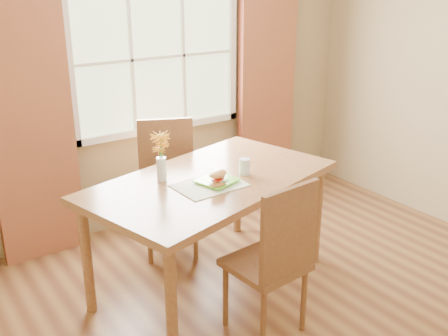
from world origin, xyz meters
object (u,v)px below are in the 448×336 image
at_px(chair_far, 168,180).
at_px(water_glass, 244,167).
at_px(dining_table, 211,190).
at_px(chair_near, 276,255).
at_px(croissant_sandwich, 218,178).
at_px(flower_vase, 161,151).

xyz_separation_m(chair_far, water_glass, (0.19, -0.79, 0.31)).
xyz_separation_m(dining_table, chair_near, (0.01, -0.71, -0.19)).
bearing_deg(croissant_sandwich, dining_table, 52.91).
bearing_deg(flower_vase, dining_table, -26.01).
relative_size(dining_table, croissant_sandwich, 11.52).
xyz_separation_m(chair_far, flower_vase, (-0.34, -0.56, 0.47)).
xyz_separation_m(chair_near, flower_vase, (-0.31, 0.86, 0.49)).
relative_size(croissant_sandwich, flower_vase, 0.49).
bearing_deg(croissant_sandwich, flower_vase, 108.05).
bearing_deg(chair_near, water_glass, 65.70).
bearing_deg(chair_near, croissant_sandwich, 92.72).
xyz_separation_m(chair_far, croissant_sandwich, (-0.10, -0.89, 0.33)).
distance_m(water_glass, flower_vase, 0.60).
bearing_deg(dining_table, chair_near, -104.01).
bearing_deg(dining_table, flower_vase, 139.35).
xyz_separation_m(croissant_sandwich, water_glass, (0.29, 0.10, -0.02)).
height_order(dining_table, chair_far, chair_far).
distance_m(dining_table, flower_vase, 0.45).
bearing_deg(chair_far, dining_table, -69.67).
xyz_separation_m(dining_table, chair_far, (0.04, 0.71, -0.17)).
height_order(chair_near, croissant_sandwich, chair_near).
distance_m(chair_near, chair_far, 1.42).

